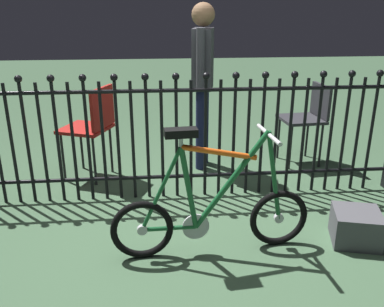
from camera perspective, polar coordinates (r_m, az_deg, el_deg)
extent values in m
plane|color=#3F5E41|center=(3.05, -1.48, -11.09)|extent=(20.00, 20.00, 0.00)
cylinder|color=black|center=(3.61, -23.52, 1.03)|extent=(0.03, 0.03, 1.00)
cylinder|color=black|center=(3.58, -21.70, 1.10)|extent=(0.03, 0.03, 1.00)
sphere|color=black|center=(3.46, -22.83, 9.45)|extent=(0.06, 0.06, 0.06)
cylinder|color=black|center=(3.55, -19.84, 1.17)|extent=(0.03, 0.03, 1.00)
cylinder|color=black|center=(3.52, -17.95, 1.25)|extent=(0.03, 0.03, 1.00)
sphere|color=black|center=(3.39, -18.92, 9.76)|extent=(0.06, 0.06, 0.06)
cylinder|color=black|center=(3.49, -16.03, 1.32)|extent=(0.03, 0.03, 1.00)
cylinder|color=black|center=(3.47, -14.09, 1.39)|extent=(0.03, 0.03, 1.00)
sphere|color=black|center=(3.34, -14.86, 10.03)|extent=(0.06, 0.06, 0.06)
cylinder|color=black|center=(3.45, -12.12, 1.46)|extent=(0.03, 0.03, 1.00)
cylinder|color=black|center=(3.44, -10.14, 1.53)|extent=(0.03, 0.03, 1.00)
sphere|color=black|center=(3.31, -10.71, 10.26)|extent=(0.06, 0.06, 0.06)
cylinder|color=black|center=(3.43, -8.15, 1.59)|extent=(0.03, 0.03, 1.00)
cylinder|color=black|center=(3.43, -6.14, 1.66)|extent=(0.03, 0.03, 1.00)
sphere|color=black|center=(3.30, -6.49, 10.43)|extent=(0.06, 0.06, 0.06)
cylinder|color=black|center=(3.43, -4.14, 1.72)|extent=(0.03, 0.03, 1.00)
cylinder|color=black|center=(3.43, -2.13, 1.78)|extent=(0.03, 0.03, 1.00)
sphere|color=black|center=(3.30, -2.25, 10.55)|extent=(0.06, 0.06, 0.06)
cylinder|color=black|center=(3.44, -0.14, 1.84)|extent=(0.03, 0.03, 1.00)
cylinder|color=black|center=(3.45, 1.85, 1.90)|extent=(0.03, 0.03, 1.00)
sphere|color=black|center=(3.33, 1.95, 10.62)|extent=(0.06, 0.06, 0.06)
cylinder|color=black|center=(3.47, 3.82, 1.95)|extent=(0.03, 0.03, 1.00)
cylinder|color=black|center=(3.49, 5.77, 2.00)|extent=(0.03, 0.03, 1.00)
sphere|color=black|center=(3.36, 6.08, 10.63)|extent=(0.06, 0.06, 0.06)
cylinder|color=black|center=(3.51, 7.69, 2.05)|extent=(0.03, 0.03, 1.00)
cylinder|color=black|center=(3.54, 9.58, 2.10)|extent=(0.03, 0.03, 1.00)
sphere|color=black|center=(3.42, 10.10, 10.59)|extent=(0.06, 0.06, 0.06)
cylinder|color=black|center=(3.57, 11.45, 2.14)|extent=(0.03, 0.03, 1.00)
cylinder|color=black|center=(3.61, 13.28, 2.18)|extent=(0.03, 0.03, 1.00)
sphere|color=black|center=(3.49, 13.97, 10.50)|extent=(0.06, 0.06, 0.06)
cylinder|color=black|center=(3.65, 15.07, 2.21)|extent=(0.03, 0.03, 1.00)
cylinder|color=black|center=(3.69, 16.82, 2.25)|extent=(0.03, 0.03, 1.00)
sphere|color=black|center=(3.57, 17.68, 10.37)|extent=(0.06, 0.06, 0.06)
cylinder|color=black|center=(3.74, 18.53, 2.28)|extent=(0.03, 0.03, 1.00)
cylinder|color=black|center=(3.79, 20.19, 2.30)|extent=(0.03, 0.03, 1.00)
sphere|color=black|center=(3.67, 21.19, 10.21)|extent=(0.06, 0.06, 0.06)
cylinder|color=black|center=(3.84, 21.81, 2.33)|extent=(0.03, 0.03, 1.00)
cylinder|color=black|center=(3.90, 23.39, 2.35)|extent=(0.03, 0.03, 1.00)
sphere|color=black|center=(3.78, 24.50, 10.02)|extent=(0.06, 0.06, 0.06)
cylinder|color=black|center=(3.54, -2.23, -3.15)|extent=(3.82, 0.03, 0.03)
cylinder|color=black|center=(3.32, -2.40, 8.68)|extent=(3.82, 0.03, 0.03)
torus|color=black|center=(2.72, -6.89, -10.40)|extent=(0.41, 0.08, 0.41)
cylinder|color=silver|center=(2.72, -6.89, -10.40)|extent=(0.07, 0.03, 0.07)
torus|color=black|center=(2.90, 11.85, -8.69)|extent=(0.41, 0.08, 0.41)
cylinder|color=silver|center=(2.90, 11.85, -8.69)|extent=(0.07, 0.03, 0.07)
cylinder|color=#19592D|center=(2.66, 5.44, -3.69)|extent=(0.49, 0.07, 0.65)
cylinder|color=#EA5914|center=(2.57, 3.79, 0.16)|extent=(0.49, 0.07, 0.14)
cylinder|color=#19592D|center=(2.62, -0.46, -4.81)|extent=(0.13, 0.05, 0.57)
cylinder|color=#19592D|center=(2.74, -3.16, -10.23)|extent=(0.35, 0.06, 0.04)
cylinder|color=#19592D|center=(2.60, -4.29, -4.97)|extent=(0.28, 0.05, 0.56)
cylinder|color=#19592D|center=(2.75, 11.22, -3.13)|extent=(0.14, 0.04, 0.63)
cylinder|color=silver|center=(2.63, 10.53, 2.81)|extent=(0.03, 0.03, 0.02)
cylinder|color=silver|center=(2.63, 10.52, 2.60)|extent=(0.06, 0.40, 0.03)
cylinder|color=silver|center=(2.50, -1.52, 1.68)|extent=(0.03, 0.03, 0.07)
cube|color=black|center=(2.48, -1.53, 2.88)|extent=(0.21, 0.11, 0.05)
cylinder|color=silver|center=(2.76, 0.52, -10.03)|extent=(0.18, 0.03, 0.18)
cylinder|color=black|center=(4.21, 13.39, 0.79)|extent=(0.02, 0.02, 0.45)
cylinder|color=black|center=(4.49, 11.84, 2.12)|extent=(0.02, 0.02, 0.45)
cylinder|color=black|center=(4.34, 17.31, 1.01)|extent=(0.02, 0.02, 0.45)
cylinder|color=black|center=(4.62, 15.56, 2.30)|extent=(0.02, 0.02, 0.45)
cube|color=#2D2D33|center=(4.34, 14.80, 4.60)|extent=(0.43, 0.43, 0.03)
cube|color=#2D2D33|center=(4.38, 17.31, 6.97)|extent=(0.06, 0.38, 0.33)
cylinder|color=black|center=(4.00, -17.33, -0.54)|extent=(0.02, 0.02, 0.46)
cylinder|color=black|center=(4.25, -14.97, 0.93)|extent=(0.02, 0.02, 0.46)
cylinder|color=black|center=(3.83, -13.29, -1.04)|extent=(0.02, 0.02, 0.46)
cylinder|color=black|center=(4.10, -11.09, 0.52)|extent=(0.02, 0.02, 0.46)
cube|color=#A51E19|center=(3.97, -14.47, 3.34)|extent=(0.53, 0.53, 0.03)
cube|color=#A51E19|center=(3.82, -12.25, 6.15)|extent=(0.17, 0.37, 0.37)
cylinder|color=#191E3F|center=(4.06, 1.29, 3.18)|extent=(0.11, 0.11, 0.79)
cylinder|color=#191E3F|center=(4.21, 1.54, 3.81)|extent=(0.11, 0.11, 0.79)
cube|color=#3F3F47|center=(4.00, 1.50, 12.87)|extent=(0.24, 0.33, 0.56)
cylinder|color=#3F3F47|center=(3.80, 1.17, 12.91)|extent=(0.08, 0.08, 0.53)
cylinder|color=#3F3F47|center=(4.19, 1.81, 13.58)|extent=(0.08, 0.08, 0.53)
sphere|color=#8C6647|center=(3.97, 1.56, 18.60)|extent=(0.22, 0.22, 0.22)
cube|color=#4C4C51|center=(3.13, 21.63, -9.35)|extent=(0.38, 0.38, 0.23)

